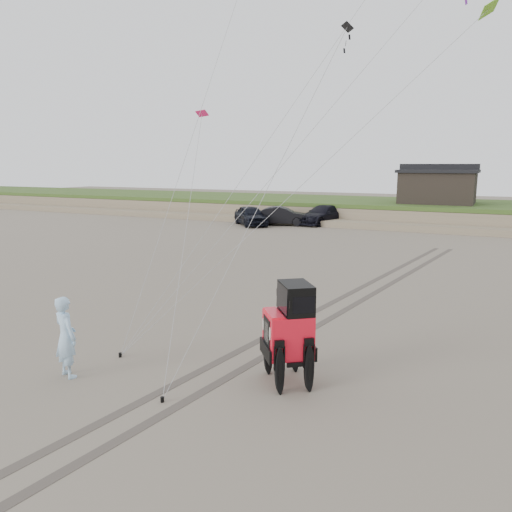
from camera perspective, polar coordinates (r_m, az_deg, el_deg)
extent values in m
plane|color=#6B6054|center=(12.25, -11.49, -13.94)|extent=(160.00, 160.00, 0.00)
cube|color=#7A6B54|center=(47.48, 17.61, 4.72)|extent=(160.00, 12.00, 1.40)
cube|color=#2D4719|center=(47.41, 17.67, 5.74)|extent=(160.00, 12.00, 0.35)
cube|color=#7A6B54|center=(41.15, 16.21, 3.35)|extent=(160.00, 3.50, 0.50)
cube|color=black|center=(46.09, 20.06, 7.32)|extent=(6.00, 5.00, 2.60)
cube|color=black|center=(46.05, 20.17, 9.09)|extent=(6.40, 5.40, 0.25)
cube|color=black|center=(46.04, 20.20, 9.55)|extent=(6.40, 1.20, 0.50)
imported|color=black|center=(41.78, -0.59, 4.65)|extent=(4.69, 4.82, 1.64)
imported|color=black|center=(41.88, 2.98, 4.59)|extent=(4.95, 2.96, 1.54)
imported|color=black|center=(42.84, 7.77, 4.70)|extent=(4.11, 6.07, 1.63)
imported|color=#96B7E9|center=(12.79, -20.90, -8.62)|extent=(0.83, 0.67, 1.97)
cube|color=#78CF24|center=(16.92, 25.10, 24.23)|extent=(0.56, 0.86, 0.45)
cube|color=#E31C5F|center=(19.21, -6.18, 15.90)|extent=(0.50, 0.29, 0.24)
cube|color=black|center=(14.70, 10.40, 24.35)|extent=(0.43, 0.47, 0.20)
cylinder|color=black|center=(13.89, -15.27, -10.85)|extent=(0.08, 0.08, 0.12)
cylinder|color=black|center=(11.27, -10.66, -15.82)|extent=(0.08, 0.08, 0.12)
cube|color=#4C443D|center=(18.30, 8.15, -5.57)|extent=(4.42, 29.74, 0.01)
cube|color=#4C443D|center=(18.08, 10.57, -5.84)|extent=(4.42, 29.74, 0.01)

